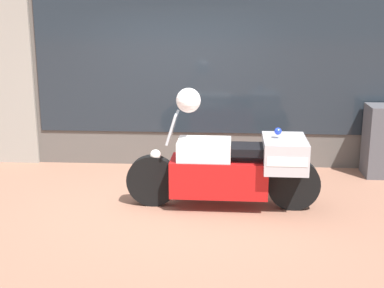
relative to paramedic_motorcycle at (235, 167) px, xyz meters
The scene contains 5 objects.
ground_plane 1.02m from the paramedic_motorcycle, behind, with size 60.00×60.00×0.00m, color #8E604C.
shop_building 2.88m from the paramedic_motorcycle, 123.44° to the left, with size 6.78×0.55×4.14m.
window_display 2.10m from the paramedic_motorcycle, 101.26° to the left, with size 5.27×0.30×2.01m.
paramedic_motorcycle is the anchor object (origin of this frame).
white_helmet 1.03m from the paramedic_motorcycle, behind, with size 0.31×0.31×0.31m, color white.
Camera 1 is at (0.75, -6.50, 2.51)m, focal length 50.00 mm.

